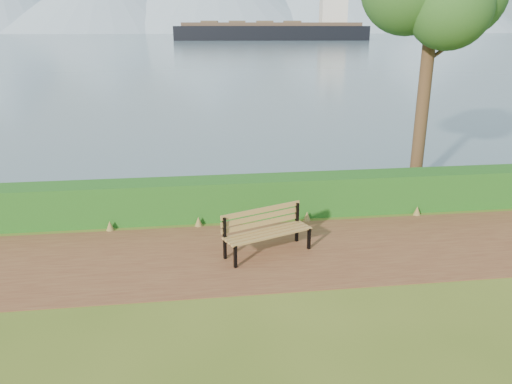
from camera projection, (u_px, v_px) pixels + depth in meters
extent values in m
plane|color=#405A19|center=(254.00, 261.00, 10.38)|extent=(140.00, 140.00, 0.00)
cube|color=brown|center=(252.00, 254.00, 10.66)|extent=(40.00, 3.40, 0.01)
cube|color=#194B15|center=(241.00, 197.00, 12.66)|extent=(32.00, 0.85, 1.00)
cube|color=slate|center=(189.00, 36.00, 254.87)|extent=(700.00, 510.00, 0.00)
cone|color=#8196AC|center=(175.00, 10.00, 407.95)|extent=(120.00, 120.00, 35.00)
cone|color=#8196AC|center=(365.00, 7.00, 422.49)|extent=(130.00, 130.00, 40.00)
cube|color=black|center=(235.00, 257.00, 9.99)|extent=(0.07, 0.08, 0.48)
cube|color=black|center=(225.00, 239.00, 10.31)|extent=(0.07, 0.08, 0.92)
cube|color=black|center=(230.00, 243.00, 10.12)|extent=(0.26, 0.54, 0.05)
cube|color=black|center=(309.00, 239.00, 10.83)|extent=(0.07, 0.08, 0.48)
cube|color=black|center=(297.00, 223.00, 11.15)|extent=(0.07, 0.08, 0.92)
cube|color=black|center=(303.00, 226.00, 10.96)|extent=(0.26, 0.54, 0.05)
cube|color=olive|center=(273.00, 236.00, 10.36)|extent=(1.83, 0.81, 0.04)
cube|color=olive|center=(270.00, 234.00, 10.47)|extent=(1.83, 0.81, 0.04)
cube|color=olive|center=(266.00, 232.00, 10.58)|extent=(1.83, 0.81, 0.04)
cube|color=olive|center=(263.00, 230.00, 10.70)|extent=(1.83, 0.81, 0.04)
cube|color=olive|center=(262.00, 223.00, 10.71)|extent=(1.81, 0.77, 0.11)
cube|color=olive|center=(262.00, 217.00, 10.66)|extent=(1.81, 0.77, 0.11)
cube|color=olive|center=(262.00, 210.00, 10.61)|extent=(1.81, 0.77, 0.11)
cylinder|color=#3C2818|center=(426.00, 77.00, 14.07)|extent=(0.36, 0.36, 6.55)
sphere|color=#1C4C19|center=(450.00, 7.00, 12.87)|extent=(2.18, 2.18, 2.18)
cylinder|color=#3C2818|center=(442.00, 50.00, 13.89)|extent=(0.96, 0.11, 0.72)
cylinder|color=#3C2818|center=(416.00, 33.00, 13.74)|extent=(0.74, 0.34, 0.65)
cube|color=black|center=(271.00, 36.00, 169.68)|extent=(65.89, 16.90, 6.52)
cube|color=#48372B|center=(271.00, 24.00, 168.47)|extent=(60.60, 15.34, 1.12)
cube|color=beige|center=(333.00, 8.00, 167.46)|extent=(9.13, 8.50, 10.24)
cube|color=brown|center=(209.00, 22.00, 167.66)|extent=(6.19, 6.69, 0.74)
cube|color=brown|center=(237.00, 22.00, 167.91)|extent=(6.19, 6.69, 0.74)
cube|color=brown|center=(265.00, 22.00, 168.17)|extent=(6.19, 6.69, 0.74)
cube|color=brown|center=(292.00, 22.00, 168.43)|extent=(6.19, 6.69, 0.74)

